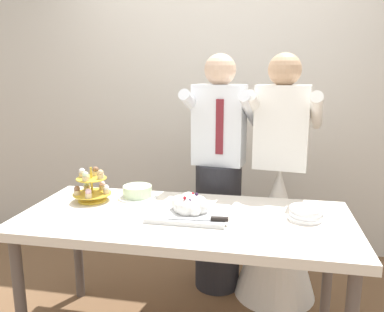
{
  "coord_description": "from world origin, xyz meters",
  "views": [
    {
      "loc": [
        0.42,
        -1.93,
        1.53
      ],
      "look_at": [
        0.01,
        0.15,
        1.07
      ],
      "focal_mm": 36.01,
      "sensor_mm": 36.0,
      "label": 1
    }
  ],
  "objects_px": {
    "dessert_table": "(185,228)",
    "person_bride": "(278,216)",
    "main_cake_tray": "(189,208)",
    "person_groom": "(218,188)",
    "cupcake_stand": "(92,187)",
    "round_cake": "(137,192)",
    "plate_stack": "(306,214)"
  },
  "relations": [
    {
      "from": "dessert_table",
      "to": "person_bride",
      "type": "height_order",
      "value": "person_bride"
    },
    {
      "from": "main_cake_tray",
      "to": "person_groom",
      "type": "distance_m",
      "value": 0.64
    },
    {
      "from": "dessert_table",
      "to": "main_cake_tray",
      "type": "relative_size",
      "value": 4.13
    },
    {
      "from": "main_cake_tray",
      "to": "person_bride",
      "type": "bearing_deg",
      "value": 50.48
    },
    {
      "from": "cupcake_stand",
      "to": "round_cake",
      "type": "bearing_deg",
      "value": 22.56
    },
    {
      "from": "main_cake_tray",
      "to": "person_bride",
      "type": "distance_m",
      "value": 0.81
    },
    {
      "from": "main_cake_tray",
      "to": "round_cake",
      "type": "height_order",
      "value": "main_cake_tray"
    },
    {
      "from": "dessert_table",
      "to": "cupcake_stand",
      "type": "height_order",
      "value": "cupcake_stand"
    },
    {
      "from": "dessert_table",
      "to": "cupcake_stand",
      "type": "xyz_separation_m",
      "value": [
        -0.6,
        0.14,
        0.16
      ]
    },
    {
      "from": "dessert_table",
      "to": "round_cake",
      "type": "distance_m",
      "value": 0.44
    },
    {
      "from": "person_groom",
      "to": "person_bride",
      "type": "bearing_deg",
      "value": -5.08
    },
    {
      "from": "person_groom",
      "to": "dessert_table",
      "type": "bearing_deg",
      "value": -99.41
    },
    {
      "from": "main_cake_tray",
      "to": "plate_stack",
      "type": "distance_m",
      "value": 0.62
    },
    {
      "from": "main_cake_tray",
      "to": "dessert_table",
      "type": "bearing_deg",
      "value": -164.05
    },
    {
      "from": "round_cake",
      "to": "person_bride",
      "type": "distance_m",
      "value": 0.97
    },
    {
      "from": "cupcake_stand",
      "to": "person_bride",
      "type": "height_order",
      "value": "person_bride"
    },
    {
      "from": "main_cake_tray",
      "to": "plate_stack",
      "type": "xyz_separation_m",
      "value": [
        0.62,
        0.06,
        -0.01
      ]
    },
    {
      "from": "main_cake_tray",
      "to": "person_groom",
      "type": "relative_size",
      "value": 0.26
    },
    {
      "from": "cupcake_stand",
      "to": "plate_stack",
      "type": "bearing_deg",
      "value": -3.34
    },
    {
      "from": "plate_stack",
      "to": "person_groom",
      "type": "distance_m",
      "value": 0.79
    },
    {
      "from": "cupcake_stand",
      "to": "person_bride",
      "type": "xyz_separation_m",
      "value": [
        1.12,
        0.47,
        -0.28
      ]
    },
    {
      "from": "cupcake_stand",
      "to": "plate_stack",
      "type": "height_order",
      "value": "cupcake_stand"
    },
    {
      "from": "cupcake_stand",
      "to": "person_bride",
      "type": "distance_m",
      "value": 1.24
    },
    {
      "from": "cupcake_stand",
      "to": "round_cake",
      "type": "distance_m",
      "value": 0.28
    },
    {
      "from": "cupcake_stand",
      "to": "person_groom",
      "type": "distance_m",
      "value": 0.88
    },
    {
      "from": "round_cake",
      "to": "dessert_table",
      "type": "bearing_deg",
      "value": -34.49
    },
    {
      "from": "dessert_table",
      "to": "plate_stack",
      "type": "relative_size",
      "value": 9.99
    },
    {
      "from": "plate_stack",
      "to": "cupcake_stand",
      "type": "bearing_deg",
      "value": 176.66
    },
    {
      "from": "round_cake",
      "to": "person_bride",
      "type": "relative_size",
      "value": 0.14
    },
    {
      "from": "dessert_table",
      "to": "round_cake",
      "type": "bearing_deg",
      "value": 145.51
    },
    {
      "from": "cupcake_stand",
      "to": "person_groom",
      "type": "height_order",
      "value": "person_groom"
    },
    {
      "from": "plate_stack",
      "to": "person_bride",
      "type": "distance_m",
      "value": 0.6
    }
  ]
}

